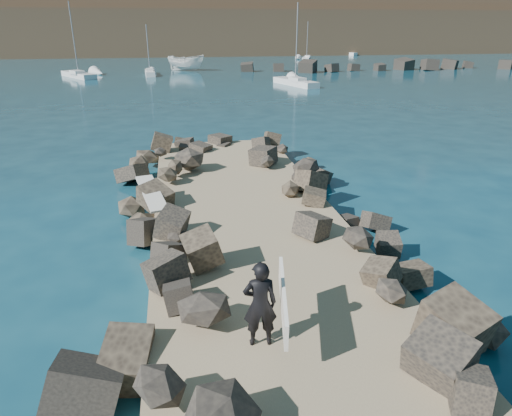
% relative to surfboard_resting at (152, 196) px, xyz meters
% --- Properties ---
extents(ground, '(800.00, 800.00, 0.00)m').
position_rel_surfboard_resting_xyz_m(ground, '(3.07, -1.79, -1.04)').
color(ground, '#0F384C').
rests_on(ground, ground).
extents(jetty, '(6.00, 26.00, 0.60)m').
position_rel_surfboard_resting_xyz_m(jetty, '(3.07, -3.79, -0.74)').
color(jetty, '#8C7759').
rests_on(jetty, ground).
extents(riprap_left, '(2.60, 22.00, 1.00)m').
position_rel_surfboard_resting_xyz_m(riprap_left, '(0.17, -3.29, -0.54)').
color(riprap_left, '#262421').
rests_on(riprap_left, ground).
extents(riprap_right, '(2.60, 22.00, 1.00)m').
position_rel_surfboard_resting_xyz_m(riprap_right, '(5.97, -3.29, -0.54)').
color(riprap_right, black).
rests_on(riprap_right, ground).
extents(breakwater_secondary, '(52.00, 4.00, 1.20)m').
position_rel_surfboard_resting_xyz_m(breakwater_secondary, '(38.07, 53.21, -0.44)').
color(breakwater_secondary, black).
rests_on(breakwater_secondary, ground).
extents(surfboard_resting, '(1.15, 2.40, 0.08)m').
position_rel_surfboard_resting_xyz_m(surfboard_resting, '(0.00, 0.00, 0.00)').
color(surfboard_resting, silver).
rests_on(surfboard_resting, riprap_left).
extents(boat_imported, '(6.34, 4.82, 2.31)m').
position_rel_surfboard_resting_xyz_m(boat_imported, '(3.15, 57.54, 0.12)').
color(boat_imported, silver).
rests_on(boat_imported, ground).
extents(surfer_with_board, '(1.02, 2.20, 1.79)m').
position_rel_surfboard_resting_xyz_m(surfer_with_board, '(2.36, -7.60, 0.46)').
color(surfer_with_board, black).
rests_on(surfer_with_board, jetty).
extents(sailboat_f, '(3.89, 5.79, 7.21)m').
position_rel_surfboard_resting_xyz_m(sailboat_f, '(40.48, 89.85, -0.69)').
color(sailboat_f, silver).
rests_on(sailboat_f, ground).
extents(sailboat_d, '(3.28, 5.95, 7.21)m').
position_rel_surfboard_resting_xyz_m(sailboat_d, '(27.04, 75.30, -0.69)').
color(sailboat_d, silver).
rests_on(sailboat_d, ground).
extents(sailboat_c, '(3.78, 7.48, 8.82)m').
position_rel_surfboard_resting_xyz_m(sailboat_c, '(14.76, 37.04, -0.69)').
color(sailboat_c, silver).
rests_on(sailboat_c, ground).
extents(sailboat_b, '(1.59, 5.43, 6.64)m').
position_rel_surfboard_resting_xyz_m(sailboat_b, '(-1.99, 51.30, -0.69)').
color(sailboat_b, silver).
rests_on(sailboat_b, ground).
extents(sailboat_a, '(5.50, 7.55, 9.32)m').
position_rel_surfboard_resting_xyz_m(sailboat_a, '(-11.10, 50.12, -0.69)').
color(sailboat_a, silver).
rests_on(sailboat_a, ground).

